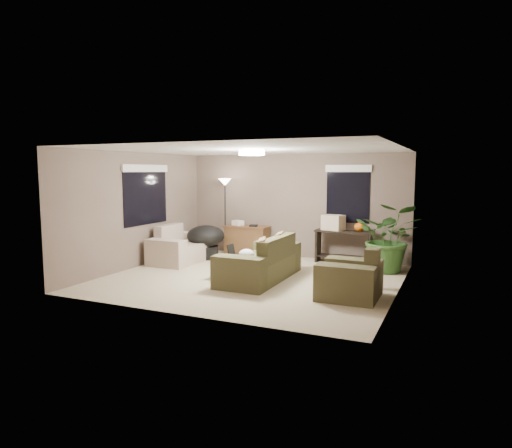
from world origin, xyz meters
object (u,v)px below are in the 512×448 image
at_px(main_sofa, 262,264).
at_px(houseplant, 389,245).
at_px(papasan_chair, 206,239).
at_px(floor_lamp, 225,191).
at_px(desk, 247,241).
at_px(armchair, 350,280).
at_px(cat_scratching_post, 370,276).
at_px(console_table, 344,244).
at_px(loveseat, 180,249).
at_px(coffee_table, 241,261).

relative_size(main_sofa, houseplant, 1.52).
distance_m(papasan_chair, floor_lamp, 1.28).
xyz_separation_m(desk, houseplant, (3.46, -0.43, 0.18)).
height_order(armchair, cat_scratching_post, armchair).
xyz_separation_m(houseplant, cat_scratching_post, (-0.13, -1.49, -0.35)).
height_order(desk, console_table, same).
xyz_separation_m(main_sofa, floor_lamp, (-1.84, 1.96, 1.30)).
distance_m(papasan_chair, cat_scratching_post, 4.29).
height_order(main_sofa, console_table, main_sofa).
distance_m(main_sofa, cat_scratching_post, 2.04).
distance_m(loveseat, floor_lamp, 1.82).
bearing_deg(papasan_chair, desk, 42.10).
xyz_separation_m(loveseat, papasan_chair, (0.34, 0.59, 0.17)).
distance_m(main_sofa, desk, 2.48).
distance_m(houseplant, cat_scratching_post, 1.53).
bearing_deg(main_sofa, armchair, -17.73).
xyz_separation_m(armchair, console_table, (-0.77, 2.78, 0.14)).
relative_size(console_table, papasan_chair, 1.34).
distance_m(console_table, floor_lamp, 3.15).
distance_m(armchair, houseplant, 2.30).
distance_m(desk, floor_lamp, 1.34).
distance_m(papasan_chair, houseplant, 4.24).
bearing_deg(houseplant, loveseat, -169.46).
distance_m(desk, console_table, 2.39).
bearing_deg(loveseat, cat_scratching_post, -8.16).
bearing_deg(floor_lamp, desk, 15.33).
xyz_separation_m(papasan_chair, houseplant, (4.23, 0.26, 0.10)).
relative_size(armchair, console_table, 0.77).
relative_size(main_sofa, papasan_chair, 2.27).
relative_size(loveseat, houseplant, 1.11).
bearing_deg(console_table, papasan_chair, -166.12).
bearing_deg(coffee_table, houseplant, 35.95).
bearing_deg(cat_scratching_post, loveseat, 171.84).
xyz_separation_m(main_sofa, console_table, (1.08, 2.19, 0.14)).
xyz_separation_m(main_sofa, desk, (-1.31, 2.10, 0.08)).
bearing_deg(cat_scratching_post, console_table, 115.33).
distance_m(loveseat, console_table, 3.75).
bearing_deg(loveseat, console_table, 21.41).
xyz_separation_m(desk, console_table, (2.39, 0.09, 0.06)).
bearing_deg(coffee_table, desk, 112.25).
relative_size(coffee_table, papasan_chair, 1.03).
bearing_deg(cat_scratching_post, desk, 150.08).
xyz_separation_m(desk, cat_scratching_post, (3.34, -1.92, -0.16)).
bearing_deg(console_table, armchair, -74.50).
relative_size(console_table, floor_lamp, 0.68).
relative_size(desk, papasan_chair, 1.14).
height_order(main_sofa, coffee_table, main_sofa).
xyz_separation_m(loveseat, console_table, (3.49, 1.37, 0.14)).
relative_size(coffee_table, floor_lamp, 0.52).
relative_size(coffee_table, cat_scratching_post, 2.00).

